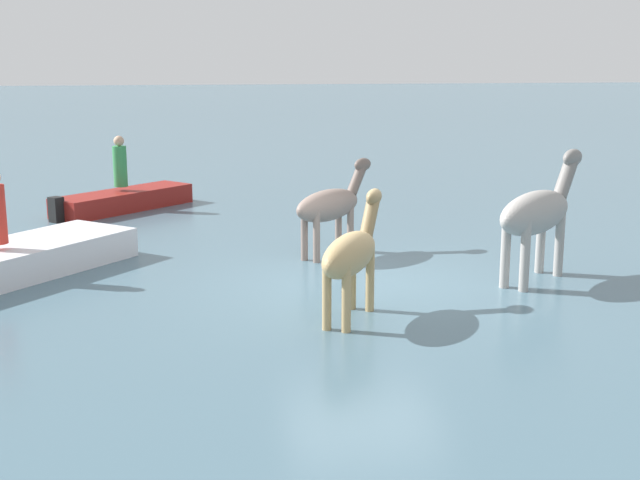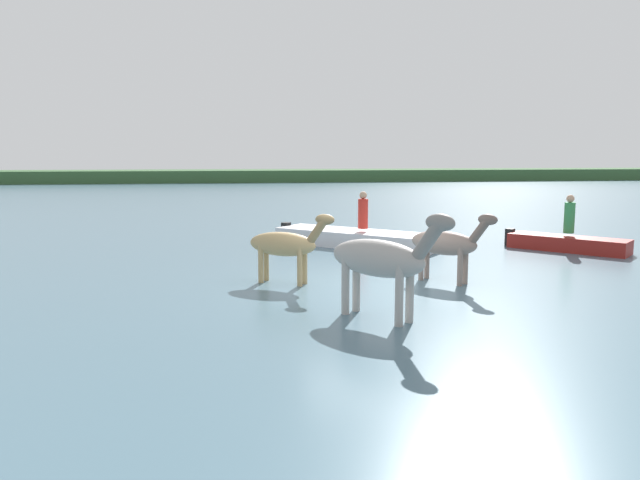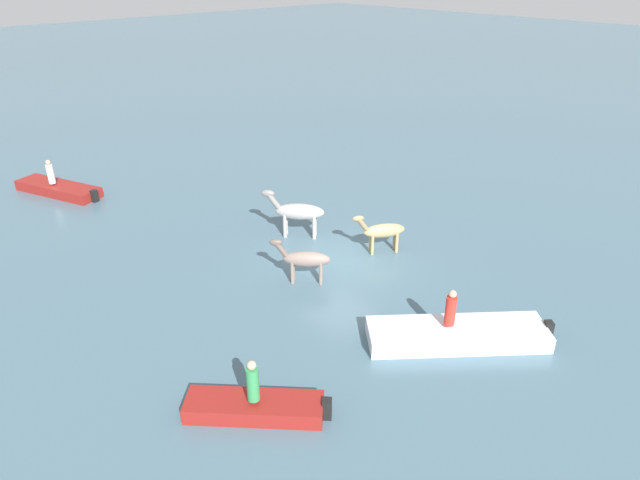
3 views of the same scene
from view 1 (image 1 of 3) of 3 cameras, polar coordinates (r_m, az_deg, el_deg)
name	(u,v)px [view 1 (image 1 of 3)]	position (r m, az deg, el deg)	size (l,w,h in m)	color
ground_plane	(364,285)	(13.33, 3.03, -3.10)	(191.05, 191.05, 0.00)	#476675
horse_mid_herd	(331,205)	(15.12, 0.72, 2.39)	(1.72, 1.82, 1.69)	gray
horse_rear_stallion	(351,254)	(11.44, 2.14, -0.93)	(2.02, 1.39, 1.67)	tan
horse_chestnut_trailing	(538,212)	(13.81, 14.59, 1.83)	(2.00, 2.25, 2.03)	#9E9993
boat_launch_far	(122,204)	(20.30, -13.28, 2.42)	(3.14, 3.25, 0.71)	maroon
person_helmsman_aft	(120,163)	(20.21, -13.45, 5.10)	(0.32, 0.32, 1.19)	#338C4C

